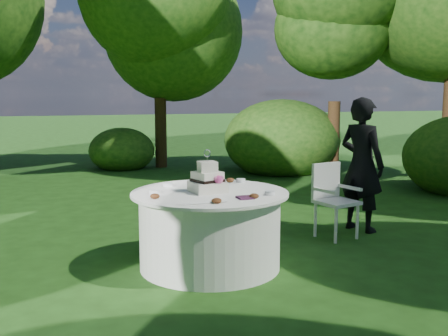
% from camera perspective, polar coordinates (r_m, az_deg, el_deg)
% --- Properties ---
extents(ground, '(80.00, 80.00, 0.00)m').
position_cam_1_polar(ground, '(5.38, -1.53, -10.68)').
color(ground, '#1A3C10').
rests_on(ground, ground).
extents(napkins, '(0.14, 0.14, 0.02)m').
position_cam_1_polar(napkins, '(4.85, 2.32, -3.23)').
color(napkins, '#451D3A').
rests_on(napkins, table).
extents(feather_plume, '(0.48, 0.07, 0.01)m').
position_cam_1_polar(feather_plume, '(4.63, -2.34, -3.81)').
color(feather_plume, white).
rests_on(feather_plume, table).
extents(guest, '(0.60, 0.72, 1.69)m').
position_cam_1_polar(guest, '(6.82, 14.75, 0.35)').
color(guest, black).
rests_on(guest, ground).
extents(table, '(1.56, 1.56, 0.77)m').
position_cam_1_polar(table, '(5.27, -1.54, -6.68)').
color(table, silver).
rests_on(table, ground).
extents(cake, '(0.34, 0.34, 0.43)m').
position_cam_1_polar(cake, '(5.16, -1.78, -1.37)').
color(cake, white).
rests_on(cake, table).
extents(chair, '(0.52, 0.52, 0.90)m').
position_cam_1_polar(chair, '(6.49, 11.69, -2.85)').
color(chair, silver).
rests_on(chair, ground).
extents(votives, '(1.14, 0.89, 0.04)m').
position_cam_1_polar(votives, '(5.33, -1.72, -2.10)').
color(votives, white).
rests_on(votives, table).
extents(petal_cups, '(1.06, 1.10, 0.05)m').
position_cam_1_polar(petal_cups, '(5.01, -1.03, -2.69)').
color(petal_cups, '#562D16').
rests_on(petal_cups, table).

